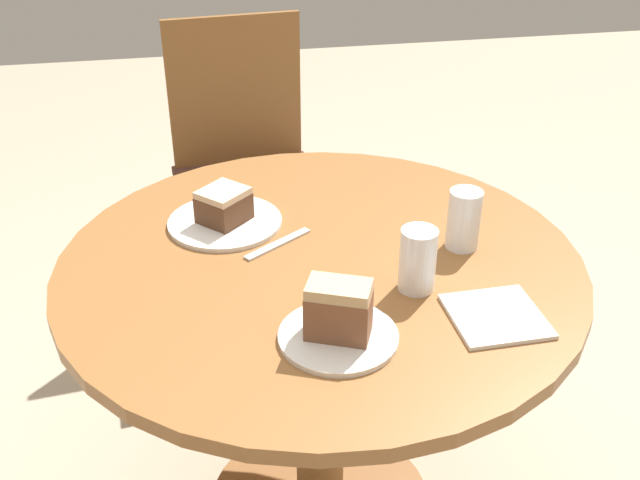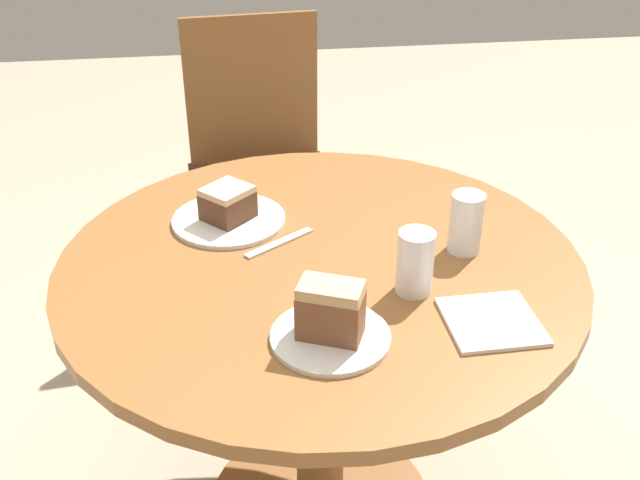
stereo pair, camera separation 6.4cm
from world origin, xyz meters
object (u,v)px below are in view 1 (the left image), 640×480
(chair, at_px, (247,168))
(glass_water, at_px, (417,263))
(plate_near, at_px, (225,222))
(cake_slice_far, at_px, (339,310))
(glass_lemonade, at_px, (463,223))
(cake_slice_near, at_px, (224,205))
(plate_far, at_px, (338,336))

(chair, bearing_deg, glass_water, -84.38)
(plate_near, height_order, glass_water, glass_water)
(chair, bearing_deg, cake_slice_far, -93.62)
(glass_lemonade, xyz_separation_m, glass_water, (-0.14, -0.13, 0.00))
(cake_slice_far, bearing_deg, cake_slice_near, 109.38)
(plate_far, relative_size, glass_water, 1.66)
(plate_near, distance_m, cake_slice_far, 0.47)
(cake_slice_far, height_order, glass_lemonade, glass_lemonade)
(plate_far, bearing_deg, cake_slice_far, 180.00)
(glass_water, bearing_deg, chair, 100.87)
(cake_slice_near, xyz_separation_m, glass_lemonade, (0.47, -0.19, 0.01))
(chair, distance_m, cake_slice_far, 1.25)
(cake_slice_far, xyz_separation_m, glass_water, (0.17, 0.12, -0.01))
(plate_near, relative_size, plate_far, 1.20)
(plate_near, distance_m, plate_far, 0.46)
(plate_far, bearing_deg, plate_near, 109.38)
(cake_slice_far, bearing_deg, plate_near, 109.38)
(plate_far, relative_size, glass_lemonade, 1.64)
(chair, height_order, glass_water, chair)
(chair, bearing_deg, plate_near, -104.03)
(chair, xyz_separation_m, glass_lemonade, (0.35, -0.96, 0.28))
(plate_far, bearing_deg, glass_lemonade, 38.96)
(glass_lemonade, height_order, glass_water, glass_lemonade)
(glass_water, bearing_deg, glass_lemonade, 43.21)
(plate_near, bearing_deg, plate_far, -70.62)
(cake_slice_near, distance_m, cake_slice_far, 0.46)
(plate_far, distance_m, cake_slice_near, 0.47)
(glass_lemonade, bearing_deg, cake_slice_far, -141.04)
(cake_slice_near, xyz_separation_m, cake_slice_far, (0.15, -0.44, 0.01))
(plate_far, bearing_deg, glass_water, 35.22)
(chair, height_order, plate_far, chair)
(chair, distance_m, plate_far, 1.24)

